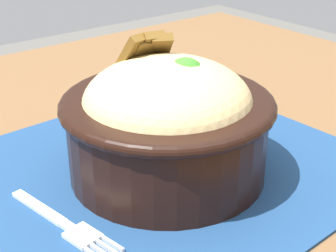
# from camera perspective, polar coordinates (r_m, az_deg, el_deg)

# --- Properties ---
(table) EXTENTS (1.11, 0.92, 0.75)m
(table) POSITION_cam_1_polar(r_m,az_deg,el_deg) (0.52, -3.67, -13.91)
(table) COLOR brown
(table) RESTS_ON ground_plane
(placemat) EXTENTS (0.46, 0.36, 0.00)m
(placemat) POSITION_cam_1_polar(r_m,az_deg,el_deg) (0.49, -3.94, -6.11)
(placemat) COLOR navy
(placemat) RESTS_ON table
(bowl) EXTENTS (0.20, 0.20, 0.13)m
(bowl) POSITION_cam_1_polar(r_m,az_deg,el_deg) (0.47, 0.00, 0.69)
(bowl) COLOR black
(bowl) RESTS_ON placemat
(fork) EXTENTS (0.04, 0.13, 0.00)m
(fork) POSITION_cam_1_polar(r_m,az_deg,el_deg) (0.43, -11.36, -10.83)
(fork) COLOR silver
(fork) RESTS_ON placemat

